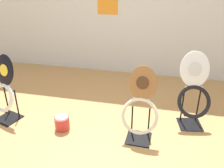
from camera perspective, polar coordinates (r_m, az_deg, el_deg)
ground_plane at (r=2.78m, az=-5.26°, el=-15.84°), size 14.00×14.00×0.00m
toilet_seat_display_woodgrain at (r=2.76m, az=6.52°, el=-5.42°), size 0.42×0.30×0.87m
toilet_seat_display_jazz_black at (r=3.39m, az=-23.48°, el=-1.86°), size 0.40×0.35×0.85m
toilet_seat_display_white_plain at (r=3.14m, az=18.20°, el=-2.07°), size 0.44×0.43×0.91m
paint_can at (r=3.13m, az=-11.35°, el=-8.58°), size 0.18×0.18×0.18m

